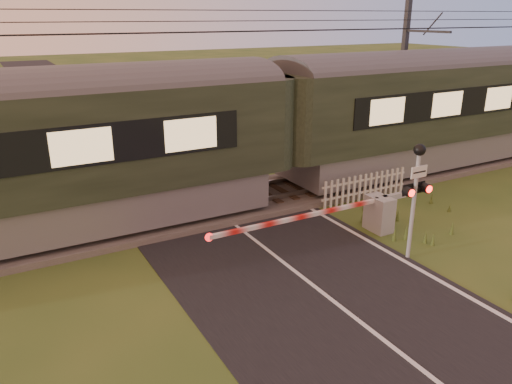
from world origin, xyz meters
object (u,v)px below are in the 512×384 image
train (272,126)px  catenary_mast (403,76)px  crossing_signal (416,181)px  boom_gate (371,213)px  picket_fence (365,188)px

train → catenary_mast: size_ratio=7.06×
train → crossing_signal: size_ratio=15.50×
crossing_signal → boom_gate: bearing=82.6°
train → picket_fence: bearing=-36.6°
train → catenary_mast: catenary_mast is taller
train → boom_gate: (1.00, -3.97, -1.90)m
crossing_signal → catenary_mast: catenary_mast is taller
boom_gate → picket_fence: bearing=53.3°
boom_gate → picket_fence: (1.55, 2.08, -0.10)m
boom_gate → picket_fence: 2.59m
train → picket_fence: 3.75m
crossing_signal → catenary_mast: (7.15, 7.92, 1.39)m
picket_fence → catenary_mast: 7.41m
boom_gate → picket_fence: boom_gate is taller
crossing_signal → picket_fence: bearing=65.0°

